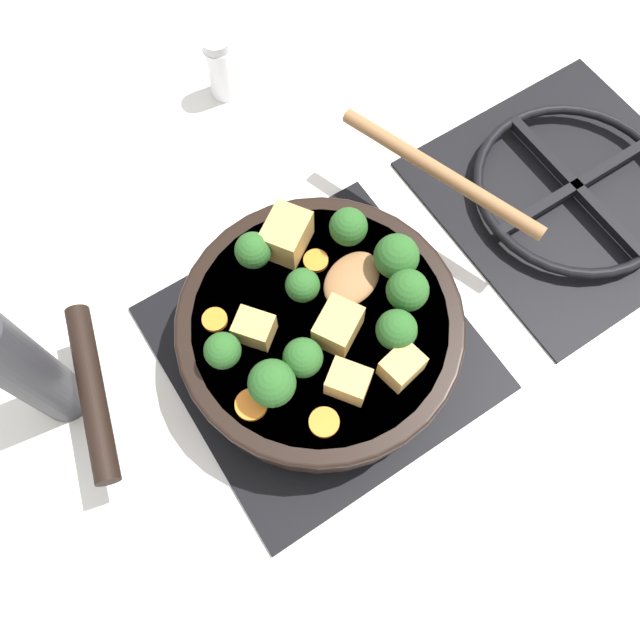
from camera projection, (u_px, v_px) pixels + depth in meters
ground_plane at (320, 348)px, 0.68m from camera, size 2.40×2.40×0.00m
front_burner_grate at (320, 344)px, 0.67m from camera, size 0.31×0.31×0.03m
rear_burner_grate at (573, 191)px, 0.74m from camera, size 0.31×0.31×0.03m
skillet_pan at (317, 330)px, 0.63m from camera, size 0.29×0.40×0.06m
wooden_spoon at (405, 215)px, 0.64m from camera, size 0.24×0.24×0.02m
tofu_cube_center_large at (338, 326)px, 0.58m from camera, size 0.05×0.06×0.03m
tofu_cube_near_handle at (254, 328)px, 0.59m from camera, size 0.05×0.04×0.03m
tofu_cube_east_chunk at (402, 366)px, 0.57m from camera, size 0.04×0.04×0.03m
tofu_cube_west_chunk at (286, 235)px, 0.62m from camera, size 0.06×0.06×0.04m
tofu_cube_back_piece at (348, 382)px, 0.57m from camera, size 0.05×0.05×0.03m
broccoli_floret_near_spoon at (303, 358)px, 0.56m from camera, size 0.04×0.04×0.04m
broccoli_floret_center_top at (396, 330)px, 0.57m from camera, size 0.04×0.04×0.05m
broccoli_floret_east_rim at (348, 227)px, 0.62m from camera, size 0.04×0.04×0.05m
broccoli_floret_west_rim at (223, 351)px, 0.57m from camera, size 0.03×0.03×0.04m
broccoli_floret_north_edge at (253, 251)px, 0.61m from camera, size 0.04×0.04×0.04m
broccoli_floret_south_cluster at (407, 290)px, 0.59m from camera, size 0.04×0.04×0.05m
broccoli_floret_mid_floret at (300, 287)px, 0.59m from camera, size 0.03×0.03×0.04m
broccoli_floret_small_inner at (396, 257)px, 0.60m from camera, size 0.04×0.04×0.05m
broccoli_floret_tall_stem at (272, 383)px, 0.55m from camera, size 0.04×0.04×0.05m
carrot_slice_orange_thin at (215, 320)px, 0.60m from camera, size 0.02×0.02×0.01m
carrot_slice_near_center at (316, 261)px, 0.63m from camera, size 0.03×0.03×0.01m
carrot_slice_edge_slice at (324, 422)px, 0.57m from camera, size 0.03×0.03×0.01m
carrot_slice_under_broccoli at (251, 405)px, 0.57m from camera, size 0.03×0.03×0.01m
pepper_mill at (24, 369)px, 0.56m from camera, size 0.05×0.05×0.23m
salt_shaker at (221, 68)px, 0.78m from camera, size 0.04×0.04×0.09m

